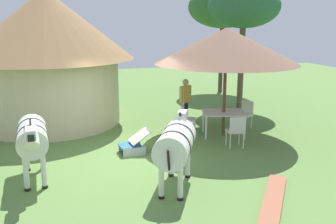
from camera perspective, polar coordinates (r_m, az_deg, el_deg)
ground_plane at (r=9.93m, az=-5.31°, el=-6.41°), size 36.00×36.00×0.00m
thatched_hut at (r=13.07m, az=-17.92°, el=8.91°), size 5.66×5.66×4.44m
shade_umbrella at (r=11.08m, az=8.94°, el=10.04°), size 4.22×4.22×3.24m
patio_dining_table at (r=11.40m, az=8.55°, el=-0.40°), size 1.46×1.22×0.74m
patio_chair_east_end at (r=12.36m, az=11.82°, el=-0.06°), size 0.58×0.59×0.90m
patio_chair_west_end at (r=11.56m, az=2.74°, el=-0.74°), size 0.57×0.58×0.90m
patio_chair_near_hut at (r=10.36m, az=10.44°, el=-2.68°), size 0.48×0.46×0.90m
guest_beside_umbrella at (r=12.39m, az=2.68°, el=2.24°), size 0.46×0.41×1.56m
striped_lounge_chair at (r=9.93m, az=-5.25°, el=-4.86°), size 0.86×0.62×0.62m
zebra_nearest_camera at (r=8.51m, az=-20.14°, el=-3.67°), size 0.75×2.14×1.53m
zebra_by_umbrella at (r=7.71m, az=1.23°, el=-4.81°), size 1.25×1.97×1.50m
acacia_tree_left_background at (r=14.94m, az=11.57°, el=15.54°), size 2.75×2.75×4.80m
acacia_tree_far_lawn at (r=18.25m, az=8.42°, el=15.63°), size 3.25×3.25×5.04m
brick_patio_kerb at (r=7.47m, az=15.70°, el=-13.68°), size 1.92×2.49×0.08m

